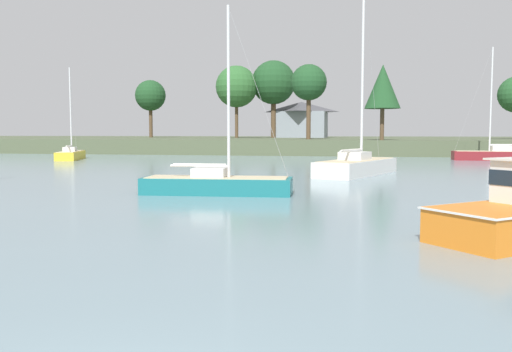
# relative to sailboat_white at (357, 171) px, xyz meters

# --- Properties ---
(far_shore_bank) EXTENTS (210.23, 59.47, 2.08)m
(far_shore_bank) POSITION_rel_sailboat_white_xyz_m (-2.40, 59.43, 0.73)
(far_shore_bank) COLOR #4C563D
(far_shore_bank) RESTS_ON ground
(sailboat_white) EXTENTS (6.06, 10.00, 14.90)m
(sailboat_white) POSITION_rel_sailboat_white_xyz_m (0.00, 0.00, 0.00)
(sailboat_white) COLOR white
(sailboat_white) RESTS_ON ground
(sailboat_yellow) EXTENTS (4.57, 8.10, 11.08)m
(sailboat_yellow) POSITION_rel_sailboat_white_xyz_m (-32.25, 16.10, -0.05)
(sailboat_yellow) COLOR gold
(sailboat_yellow) RESTS_ON ground
(sailboat_teal) EXTENTS (7.67, 2.76, 9.94)m
(sailboat_teal) POSITION_rel_sailboat_white_xyz_m (-6.82, -13.98, -0.08)
(sailboat_teal) COLOR #196B70
(sailboat_teal) RESTS_ON ground
(sailboat_maroon) EXTENTS (9.18, 2.52, 13.06)m
(sailboat_maroon) POSITION_rel_sailboat_white_xyz_m (14.89, 23.61, -0.02)
(sailboat_maroon) COLOR maroon
(sailboat_maroon) RESTS_ON ground
(shore_tree_right) EXTENTS (5.81, 5.81, 10.88)m
(shore_tree_right) POSITION_rel_sailboat_white_xyz_m (-39.53, 58.04, 9.68)
(shore_tree_right) COLOR brown
(shore_tree_right) RESTS_ON far_shore_bank
(shore_tree_center_right) EXTENTS (7.78, 7.78, 13.74)m
(shore_tree_center_right) POSITION_rel_sailboat_white_xyz_m (-15.46, 56.22, 11.55)
(shore_tree_center_right) COLOR brown
(shore_tree_center_right) RESTS_ON far_shore_bank
(shore_tree_left_mid) EXTENTS (7.31, 7.31, 12.65)m
(shore_tree_left_mid) POSITION_rel_sailboat_white_xyz_m (-21.59, 53.40, 10.74)
(shore_tree_left_mid) COLOR brown
(shore_tree_left_mid) RESTS_ON far_shore_bank
(shore_tree_inland_b) EXTENTS (5.11, 5.11, 10.63)m
(shore_tree_inland_b) POSITION_rel_sailboat_white_xyz_m (-7.30, 37.41, 9.75)
(shore_tree_inland_b) COLOR brown
(shore_tree_inland_b) RESTS_ON far_shore_bank
(shore_tree_right_mid) EXTENTS (4.59, 4.59, 9.68)m
(shore_tree_right_mid) POSITION_rel_sailboat_white_xyz_m (2.76, 31.73, 8.58)
(shore_tree_right_mid) COLOR brown
(shore_tree_right_mid) RESTS_ON far_shore_bank
(cottage_behind_trees) EXTENTS (9.98, 10.65, 6.63)m
(cottage_behind_trees) POSITION_rel_sailboat_white_xyz_m (-11.00, 61.16, 5.19)
(cottage_behind_trees) COLOR gray
(cottage_behind_trees) RESTS_ON far_shore_bank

